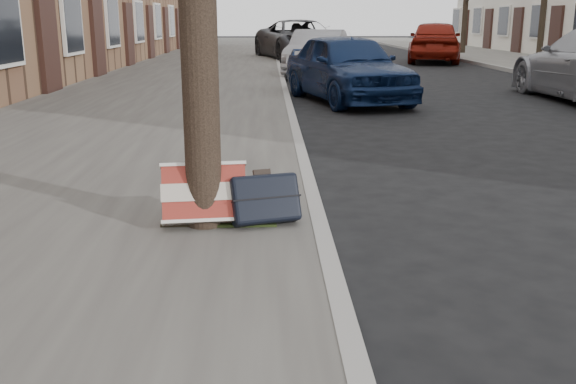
{
  "coord_description": "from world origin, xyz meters",
  "views": [
    {
      "loc": [
        -1.63,
        -3.7,
        1.59
      ],
      "look_at": [
        -1.49,
        0.8,
        0.37
      ],
      "focal_mm": 40.0,
      "sensor_mm": 36.0,
      "label": 1
    }
  ],
  "objects_px": {
    "car_near_front": "(347,67)",
    "car_near_mid": "(318,53)",
    "suitcase_navy": "(265,198)",
    "suitcase_red": "(204,194)"
  },
  "relations": [
    {
      "from": "suitcase_navy",
      "to": "car_near_mid",
      "type": "relative_size",
      "value": 0.13
    },
    {
      "from": "suitcase_red",
      "to": "car_near_front",
      "type": "xyz_separation_m",
      "value": [
        2.04,
        8.21,
        0.32
      ]
    },
    {
      "from": "suitcase_red",
      "to": "car_near_mid",
      "type": "height_order",
      "value": "car_near_mid"
    },
    {
      "from": "car_near_front",
      "to": "suitcase_red",
      "type": "bearing_deg",
      "value": -118.88
    },
    {
      "from": "car_near_front",
      "to": "suitcase_navy",
      "type": "bearing_deg",
      "value": -115.94
    },
    {
      "from": "suitcase_navy",
      "to": "car_near_front",
      "type": "bearing_deg",
      "value": 62.5
    },
    {
      "from": "suitcase_navy",
      "to": "car_near_front",
      "type": "relative_size",
      "value": 0.13
    },
    {
      "from": "suitcase_red",
      "to": "car_near_mid",
      "type": "relative_size",
      "value": 0.15
    },
    {
      "from": "suitcase_red",
      "to": "suitcase_navy",
      "type": "bearing_deg",
      "value": -6.77
    },
    {
      "from": "car_near_front",
      "to": "car_near_mid",
      "type": "bearing_deg",
      "value": 76.18
    }
  ]
}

